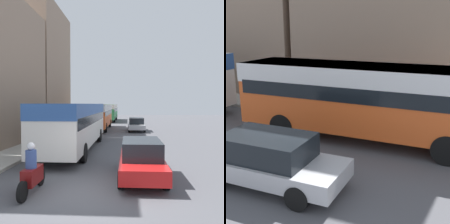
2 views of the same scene
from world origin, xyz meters
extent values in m
plane|color=#515156|center=(0.00, 0.00, 0.00)|extent=(120.00, 120.00, 0.00)
cube|color=gray|center=(-8.80, 19.80, 6.87)|extent=(5.20, 9.66, 13.73)
cube|color=silver|center=(-1.92, 7.88, 1.76)|extent=(2.40, 11.40, 2.51)
cube|color=#2D569E|center=(-1.92, 7.88, 2.63)|extent=(2.43, 11.46, 0.75)
cube|color=black|center=(-1.92, 7.88, 2.07)|extent=(2.45, 10.94, 0.55)
cylinder|color=black|center=(-3.02, 11.42, 0.50)|extent=(0.28, 1.00, 1.00)
cylinder|color=black|center=(-0.81, 11.42, 0.50)|extent=(0.28, 1.00, 1.00)
cylinder|color=black|center=(-3.02, 4.35, 0.50)|extent=(0.28, 1.00, 1.00)
cylinder|color=black|center=(-0.81, 4.35, 0.50)|extent=(0.28, 1.00, 1.00)
cube|color=#EA5B23|center=(-2.01, 20.75, 1.70)|extent=(2.44, 9.91, 2.40)
cube|color=white|center=(-2.01, 20.75, 2.54)|extent=(2.47, 9.96, 0.72)
cube|color=black|center=(-2.01, 20.75, 2.00)|extent=(2.49, 9.51, 0.53)
cylinder|color=black|center=(-3.14, 23.82, 0.50)|extent=(0.28, 1.00, 1.00)
cylinder|color=black|center=(-0.89, 23.82, 0.50)|extent=(0.28, 1.00, 1.00)
cylinder|color=black|center=(-3.14, 17.68, 0.50)|extent=(0.28, 1.00, 1.00)
cylinder|color=black|center=(-0.89, 17.68, 0.50)|extent=(0.28, 1.00, 1.00)
cube|color=#2D8447|center=(-1.87, 35.35, 1.71)|extent=(2.42, 11.13, 2.42)
cube|color=silver|center=(-1.87, 35.35, 2.56)|extent=(2.45, 11.18, 0.73)
cube|color=black|center=(-1.87, 35.35, 2.01)|extent=(2.47, 10.68, 0.53)
cylinder|color=black|center=(-2.98, 38.80, 0.50)|extent=(0.28, 1.00, 1.00)
cylinder|color=black|center=(-0.75, 38.80, 0.50)|extent=(0.28, 1.00, 1.00)
cylinder|color=black|center=(-2.98, 31.90, 0.50)|extent=(0.28, 1.00, 1.00)
cylinder|color=black|center=(-0.75, 31.90, 0.50)|extent=(0.28, 1.00, 1.00)
cube|color=maroon|center=(-1.74, -0.10, 0.59)|extent=(0.39, 1.10, 0.55)
cylinder|color=black|center=(-1.74, 0.70, 0.32)|extent=(0.10, 0.64, 0.64)
cylinder|color=black|center=(-1.74, -0.90, 0.32)|extent=(0.12, 0.64, 0.64)
cylinder|color=#33477F|center=(-1.74, -0.20, 1.17)|extent=(0.36, 0.36, 0.60)
sphere|color=silver|center=(-1.74, -0.20, 1.60)|extent=(0.26, 0.26, 0.26)
cube|color=#B7B7BC|center=(2.37, 19.34, 0.57)|extent=(1.76, 4.44, 0.49)
cube|color=black|center=(2.37, 19.34, 1.14)|extent=(1.54, 2.44, 0.66)
cylinder|color=black|center=(3.18, 17.96, 0.32)|extent=(0.22, 0.64, 0.64)
cylinder|color=black|center=(1.56, 17.96, 0.32)|extent=(0.22, 0.64, 0.64)
cylinder|color=black|center=(3.18, 20.71, 0.32)|extent=(0.22, 0.64, 0.64)
cylinder|color=black|center=(1.56, 20.71, 0.32)|extent=(0.22, 0.64, 0.64)
cube|color=red|center=(2.01, 1.87, 0.59)|extent=(1.72, 4.36, 0.53)
cube|color=black|center=(2.01, 1.87, 1.20)|extent=(1.51, 2.40, 0.70)
cylinder|color=black|center=(2.80, 0.52, 0.32)|extent=(0.22, 0.64, 0.64)
cylinder|color=black|center=(1.22, 0.52, 0.32)|extent=(0.22, 0.64, 0.64)
cylinder|color=black|center=(2.80, 3.22, 0.32)|extent=(0.22, 0.64, 0.64)
cylinder|color=black|center=(1.22, 3.22, 0.32)|extent=(0.22, 0.64, 0.64)
cylinder|color=#232838|center=(-5.43, 9.92, 0.57)|extent=(0.34, 0.34, 0.84)
cylinder|color=black|center=(-5.43, 9.92, 1.35)|extent=(0.43, 0.43, 0.70)
sphere|color=tan|center=(-5.43, 9.92, 1.81)|extent=(0.23, 0.23, 0.23)
camera|label=1|loc=(1.47, -8.20, 3.00)|focal=40.00mm
camera|label=2|loc=(8.94, 24.23, 4.41)|focal=50.00mm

